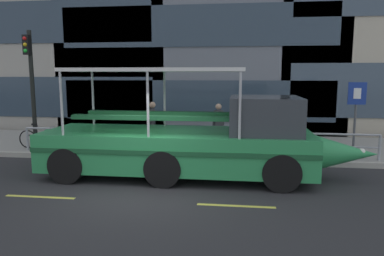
{
  "coord_description": "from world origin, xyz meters",
  "views": [
    {
      "loc": [
        2.42,
        -8.97,
        3.01
      ],
      "look_at": [
        0.95,
        2.39,
        1.3
      ],
      "focal_mm": 34.12,
      "sensor_mm": 36.0,
      "label": 1
    }
  ],
  "objects_px": {
    "pedestrian_near_bow": "(284,123)",
    "parking_sign": "(356,106)",
    "duck_tour_boat": "(195,142)",
    "pedestrian_mid_right": "(153,120)",
    "traffic_light_pole": "(31,78)",
    "leaned_bicycle": "(41,139)",
    "pedestrian_mid_left": "(218,121)"
  },
  "relations": [
    {
      "from": "traffic_light_pole",
      "to": "parking_sign",
      "type": "height_order",
      "value": "traffic_light_pole"
    },
    {
      "from": "leaned_bicycle",
      "to": "pedestrian_mid_right",
      "type": "xyz_separation_m",
      "value": [
        4.18,
        0.86,
        0.69
      ]
    },
    {
      "from": "pedestrian_near_bow",
      "to": "parking_sign",
      "type": "bearing_deg",
      "value": -17.21
    },
    {
      "from": "pedestrian_mid_right",
      "to": "pedestrian_near_bow",
      "type": "bearing_deg",
      "value": 1.36
    },
    {
      "from": "pedestrian_mid_right",
      "to": "traffic_light_pole",
      "type": "bearing_deg",
      "value": -171.31
    },
    {
      "from": "traffic_light_pole",
      "to": "pedestrian_mid_left",
      "type": "bearing_deg",
      "value": 8.3
    },
    {
      "from": "pedestrian_mid_left",
      "to": "pedestrian_mid_right",
      "type": "height_order",
      "value": "pedestrian_mid_right"
    },
    {
      "from": "traffic_light_pole",
      "to": "pedestrian_near_bow",
      "type": "xyz_separation_m",
      "value": [
        9.47,
        0.81,
        -1.65
      ]
    },
    {
      "from": "pedestrian_near_bow",
      "to": "pedestrian_mid_right",
      "type": "height_order",
      "value": "pedestrian_mid_right"
    },
    {
      "from": "pedestrian_mid_left",
      "to": "traffic_light_pole",
      "type": "bearing_deg",
      "value": -171.7
    },
    {
      "from": "parking_sign",
      "to": "pedestrian_near_bow",
      "type": "xyz_separation_m",
      "value": [
        -2.31,
        0.72,
        -0.71
      ]
    },
    {
      "from": "traffic_light_pole",
      "to": "duck_tour_boat",
      "type": "relative_size",
      "value": 0.46
    },
    {
      "from": "duck_tour_boat",
      "to": "pedestrian_mid_left",
      "type": "distance_m",
      "value": 3.65
    },
    {
      "from": "traffic_light_pole",
      "to": "pedestrian_mid_right",
      "type": "relative_size",
      "value": 2.51
    },
    {
      "from": "traffic_light_pole",
      "to": "pedestrian_mid_left",
      "type": "relative_size",
      "value": 2.62
    },
    {
      "from": "pedestrian_mid_left",
      "to": "pedestrian_mid_right",
      "type": "bearing_deg",
      "value": -172.4
    },
    {
      "from": "traffic_light_pole",
      "to": "pedestrian_near_bow",
      "type": "relative_size",
      "value": 2.61
    },
    {
      "from": "pedestrian_mid_left",
      "to": "parking_sign",
      "type": "bearing_deg",
      "value": -11.1
    },
    {
      "from": "parking_sign",
      "to": "leaned_bicycle",
      "type": "height_order",
      "value": "parking_sign"
    },
    {
      "from": "traffic_light_pole",
      "to": "pedestrian_mid_left",
      "type": "xyz_separation_m",
      "value": [
        7.02,
        1.02,
        -1.65
      ]
    },
    {
      "from": "leaned_bicycle",
      "to": "pedestrian_near_bow",
      "type": "height_order",
      "value": "pedestrian_near_bow"
    },
    {
      "from": "parking_sign",
      "to": "leaned_bicycle",
      "type": "bearing_deg",
      "value": -178.71
    },
    {
      "from": "pedestrian_mid_left",
      "to": "pedestrian_near_bow",
      "type": "bearing_deg",
      "value": -5.08
    },
    {
      "from": "traffic_light_pole",
      "to": "leaned_bicycle",
      "type": "xyz_separation_m",
      "value": [
        0.33,
        -0.17,
        -2.3
      ]
    },
    {
      "from": "pedestrian_near_bow",
      "to": "pedestrian_mid_right",
      "type": "xyz_separation_m",
      "value": [
        -4.97,
        -0.12,
        0.04
      ]
    },
    {
      "from": "leaned_bicycle",
      "to": "pedestrian_mid_right",
      "type": "bearing_deg",
      "value": 11.57
    },
    {
      "from": "pedestrian_near_bow",
      "to": "pedestrian_mid_left",
      "type": "xyz_separation_m",
      "value": [
        -2.45,
        0.22,
        -0.0
      ]
    },
    {
      "from": "pedestrian_mid_left",
      "to": "leaned_bicycle",
      "type": "bearing_deg",
      "value": -169.91
    },
    {
      "from": "parking_sign",
      "to": "pedestrian_near_bow",
      "type": "height_order",
      "value": "parking_sign"
    },
    {
      "from": "leaned_bicycle",
      "to": "duck_tour_boat",
      "type": "xyz_separation_m",
      "value": [
        6.23,
        -2.43,
        0.48
      ]
    },
    {
      "from": "duck_tour_boat",
      "to": "pedestrian_mid_right",
      "type": "relative_size",
      "value": 5.48
    },
    {
      "from": "parking_sign",
      "to": "pedestrian_mid_left",
      "type": "xyz_separation_m",
      "value": [
        -4.76,
        0.93,
        -0.71
      ]
    }
  ]
}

